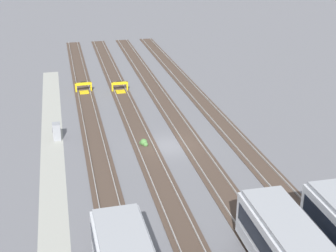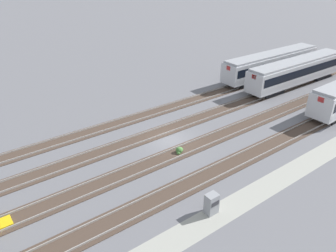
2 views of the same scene
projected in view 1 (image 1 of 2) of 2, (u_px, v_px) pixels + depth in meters
name	position (u px, v px, depth m)	size (l,w,h in m)	color
ground_plane	(169.00, 146.00, 42.22)	(400.00, 400.00, 0.00)	slate
service_walkway	(52.00, 158.00, 40.02)	(54.00, 2.00, 0.01)	#9E9E93
rail_track_nearest	(98.00, 153.00, 40.83)	(90.00, 2.23, 0.21)	#47382D
rail_track_near_inner	(146.00, 148.00, 41.74)	(90.00, 2.24, 0.21)	#47382D
rail_track_middle	(192.00, 143.00, 42.66)	(90.00, 2.24, 0.21)	#47382D
rail_track_far_inner	(236.00, 139.00, 43.57)	(90.00, 2.23, 0.21)	#47382D
bumper_stop_nearest_track	(84.00, 88.00, 56.04)	(1.36, 2.01, 1.22)	gold
bumper_stop_near_inner_track	(120.00, 88.00, 56.27)	(1.34, 2.00, 1.22)	gold
electrical_cabinet	(57.00, 131.00, 43.25)	(0.90, 0.73, 1.60)	gray
weed_clump	(144.00, 143.00, 42.27)	(0.92, 0.70, 0.64)	#4C7F3D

